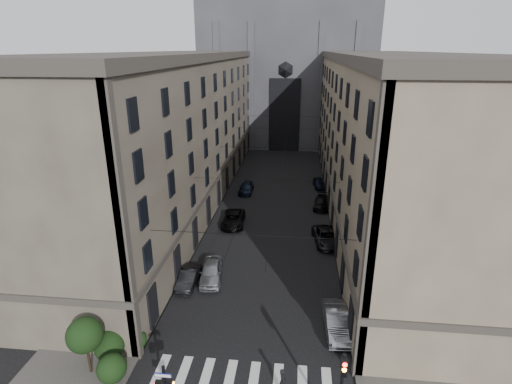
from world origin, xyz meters
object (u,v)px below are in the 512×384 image
(car_left_near, at_px, (211,271))
(car_right_far, at_px, (319,183))
(car_right_midnear, at_px, (326,237))
(car_left_midnear, at_px, (188,278))
(car_left_midfar, at_px, (233,219))
(car_right_midfar, at_px, (322,203))
(gothic_tower, at_px, (288,56))
(car_left_far, at_px, (246,188))
(car_right_near, at_px, (337,322))
(pedestrian, at_px, (283,381))

(car_left_near, distance_m, car_right_far, 28.21)
(car_right_midnear, distance_m, car_right_far, 18.03)
(car_left_midnear, relative_size, car_right_midnear, 0.79)
(car_left_midfar, relative_size, car_right_far, 1.36)
(car_right_midnear, relative_size, car_right_far, 1.34)
(car_left_near, height_order, car_right_midfar, car_left_near)
(gothic_tower, relative_size, car_right_midfar, 12.45)
(gothic_tower, bearing_deg, car_left_near, -94.15)
(car_left_midnear, xyz_separation_m, car_left_far, (1.85, 23.85, -0.02))
(car_right_near, bearing_deg, pedestrian, -125.15)
(car_right_midfar, distance_m, car_right_far, 7.94)
(car_left_midfar, relative_size, pedestrian, 3.09)
(car_right_far, height_order, pedestrian, pedestrian)
(car_left_midnear, bearing_deg, car_left_far, 85.24)
(car_left_near, distance_m, car_left_midfar, 11.63)
(car_left_midnear, distance_m, car_right_near, 13.11)
(gothic_tower, xyz_separation_m, car_right_midfar, (6.20, -40.69, -17.12))
(car_right_midnear, bearing_deg, car_left_far, 117.50)
(car_left_far, bearing_deg, car_right_far, 18.80)
(car_left_midnear, bearing_deg, gothic_tower, 83.91)
(car_right_near, bearing_deg, car_left_midnear, 155.45)
(car_right_near, relative_size, car_right_far, 1.24)
(gothic_tower, height_order, car_left_midfar, gothic_tower)
(car_left_midfar, bearing_deg, car_right_near, -62.58)
(car_left_midnear, xyz_separation_m, car_right_midnear, (12.25, 9.22, 0.05))
(car_left_near, bearing_deg, car_right_far, 61.26)
(car_right_midnear, relative_size, pedestrian, 3.03)
(car_right_near, bearing_deg, car_left_near, 147.66)
(car_left_near, relative_size, pedestrian, 2.78)
(car_left_midnear, height_order, car_left_midfar, car_left_midfar)
(gothic_tower, xyz_separation_m, car_right_far, (6.20, -32.75, -17.13))
(gothic_tower, bearing_deg, car_right_midfar, -81.34)
(car_right_near, xyz_separation_m, car_right_midfar, (0.00, 23.98, -0.12))
(car_left_midnear, height_order, car_right_near, car_right_near)
(gothic_tower, height_order, car_right_midnear, gothic_tower)
(car_right_midnear, xyz_separation_m, car_right_midfar, (0.00, 10.09, -0.05))
(car_left_midfar, bearing_deg, car_left_midnear, -101.80)
(car_left_midfar, height_order, car_right_near, car_right_near)
(car_left_near, bearing_deg, car_right_midfar, 53.20)
(car_left_midfar, relative_size, car_right_midfar, 1.14)
(car_right_far, bearing_deg, gothic_tower, 94.24)
(car_left_midfar, relative_size, car_left_far, 1.18)
(car_left_far, height_order, car_right_midnear, car_right_midnear)
(car_right_midnear, height_order, pedestrian, pedestrian)
(gothic_tower, bearing_deg, pedestrian, -87.93)
(car_left_midfar, bearing_deg, gothic_tower, 81.41)
(car_left_midfar, bearing_deg, car_left_near, -93.91)
(car_left_midfar, distance_m, car_left_far, 11.17)
(gothic_tower, xyz_separation_m, car_left_midfar, (-4.20, -47.32, -17.06))
(gothic_tower, bearing_deg, car_right_midnear, -83.04)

